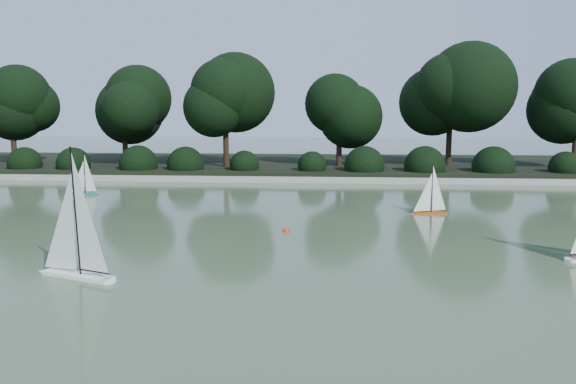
{
  "coord_description": "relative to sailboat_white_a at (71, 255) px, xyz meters",
  "views": [
    {
      "loc": [
        0.67,
        -8.76,
        2.27
      ],
      "look_at": [
        -0.13,
        2.01,
        0.7
      ],
      "focal_mm": 35.0,
      "sensor_mm": 36.0,
      "label": 1
    }
  ],
  "objects": [
    {
      "name": "shrub_hedge",
      "position": [
        2.86,
        11.41,
        0.15
      ],
      "size": [
        29.1,
        1.1,
        1.1
      ],
      "color": "black",
      "rests_on": "ground"
    },
    {
      "name": "sailboat_white_a",
      "position": [
        0.0,
        0.0,
        0.0
      ],
      "size": [
        1.37,
        0.69,
        1.92
      ],
      "color": "white",
      "rests_on": "ground"
    },
    {
      "name": "tree_line",
      "position": [
        4.09,
        12.95,
        2.34
      ],
      "size": [
        26.31,
        3.93,
        4.39
      ],
      "color": "black",
      "rests_on": "ground"
    },
    {
      "name": "pond_coping",
      "position": [
        2.86,
        10.51,
        -0.21
      ],
      "size": [
        40.0,
        0.35,
        0.18
      ],
      "primitive_type": "cube",
      "color": "gray",
      "rests_on": "ground"
    },
    {
      "name": "race_buoy",
      "position": [
        2.72,
        3.14,
        -0.3
      ],
      "size": [
        0.14,
        0.14,
        0.14
      ],
      "primitive_type": "sphere",
      "color": "red",
      "rests_on": "ground"
    },
    {
      "name": "far_bank",
      "position": [
        2.86,
        14.51,
        -0.15
      ],
      "size": [
        40.0,
        8.0,
        0.3
      ],
      "primitive_type": "cube",
      "color": "black",
      "rests_on": "ground"
    },
    {
      "name": "ground",
      "position": [
        2.86,
        1.51,
        -0.3
      ],
      "size": [
        80.0,
        80.0,
        0.0
      ],
      "primitive_type": "plane",
      "color": "#35492B",
      "rests_on": "ground"
    },
    {
      "name": "sailboat_orange",
      "position": [
        5.71,
        5.22,
        -0.11
      ],
      "size": [
        0.88,
        0.27,
        1.19
      ],
      "color": "#D14405",
      "rests_on": "ground"
    },
    {
      "name": "sailboat_teal",
      "position": [
        -3.23,
        7.5,
        -0.11
      ],
      "size": [
        0.9,
        0.22,
        1.22
      ],
      "color": "#08847A",
      "rests_on": "ground"
    }
  ]
}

